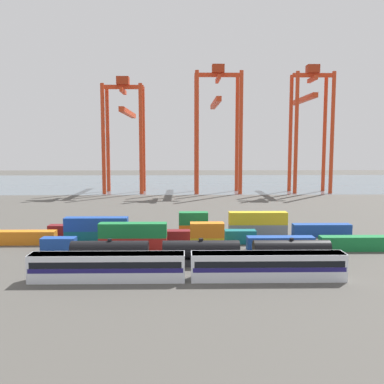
# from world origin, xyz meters

# --- Properties ---
(ground_plane) EXTENTS (420.00, 420.00, 0.00)m
(ground_plane) POSITION_xyz_m (0.00, 40.00, 0.00)
(ground_plane) COLOR #4C4944
(harbour_water) EXTENTS (400.00, 110.00, 0.01)m
(harbour_water) POSITION_xyz_m (0.00, 140.15, 0.00)
(harbour_water) COLOR slate
(harbour_water) RESTS_ON ground_plane
(passenger_train) EXTENTS (44.38, 3.14, 3.90)m
(passenger_train) POSITION_xyz_m (-2.64, -19.36, 2.14)
(passenger_train) COLOR silver
(passenger_train) RESTS_ON ground_plane
(freight_tank_row) EXTENTS (41.02, 2.88, 4.34)m
(freight_tank_row) POSITION_xyz_m (-0.49, -11.81, 2.05)
(freight_tank_row) COLOR #232326
(freight_tank_row) RESTS_ON ground_plane
(shipping_container_0) EXTENTS (6.04, 2.44, 2.60)m
(shipping_container_0) POSITION_xyz_m (-25.63, -2.77, 1.30)
(shipping_container_0) COLOR #1C4299
(shipping_container_0) RESTS_ON ground_plane
(shipping_container_1) EXTENTS (12.10, 2.44, 2.60)m
(shipping_container_1) POSITION_xyz_m (-12.34, -2.77, 1.30)
(shipping_container_1) COLOR #AD211C
(shipping_container_1) RESTS_ON ground_plane
(shipping_container_2) EXTENTS (12.10, 2.44, 2.60)m
(shipping_container_2) POSITION_xyz_m (-12.34, -2.77, 3.90)
(shipping_container_2) COLOR #197538
(shipping_container_2) RESTS_ON shipping_container_1
(shipping_container_3) EXTENTS (6.04, 2.44, 2.60)m
(shipping_container_3) POSITION_xyz_m (0.95, -2.77, 1.30)
(shipping_container_3) COLOR gold
(shipping_container_3) RESTS_ON ground_plane
(shipping_container_4) EXTENTS (6.04, 2.44, 2.60)m
(shipping_container_4) POSITION_xyz_m (0.95, -2.77, 3.90)
(shipping_container_4) COLOR orange
(shipping_container_4) RESTS_ON shipping_container_3
(shipping_container_5) EXTENTS (12.10, 2.44, 2.60)m
(shipping_container_5) POSITION_xyz_m (14.25, -2.77, 1.30)
(shipping_container_5) COLOR #1C4299
(shipping_container_5) RESTS_ON ground_plane
(shipping_container_6) EXTENTS (12.10, 2.44, 2.60)m
(shipping_container_6) POSITION_xyz_m (27.54, -2.77, 1.30)
(shipping_container_6) COLOR #197538
(shipping_container_6) RESTS_ON ground_plane
(shipping_container_10) EXTENTS (12.10, 2.44, 2.60)m
(shipping_container_10) POSITION_xyz_m (-34.05, 3.33, 1.30)
(shipping_container_10) COLOR orange
(shipping_container_10) RESTS_ON ground_plane
(shipping_container_11) EXTENTS (12.10, 2.44, 2.60)m
(shipping_container_11) POSITION_xyz_m (-20.11, 3.33, 1.30)
(shipping_container_11) COLOR #146066
(shipping_container_11) RESTS_ON ground_plane
(shipping_container_12) EXTENTS (12.10, 2.44, 2.60)m
(shipping_container_12) POSITION_xyz_m (-20.11, 3.33, 3.90)
(shipping_container_12) COLOR #1C4299
(shipping_container_12) RESTS_ON shipping_container_11
(shipping_container_13) EXTENTS (12.10, 2.44, 2.60)m
(shipping_container_13) POSITION_xyz_m (-6.18, 3.33, 1.30)
(shipping_container_13) COLOR maroon
(shipping_container_13) RESTS_ON ground_plane
(shipping_container_14) EXTENTS (6.04, 2.44, 2.60)m
(shipping_container_14) POSITION_xyz_m (7.76, 3.33, 1.30)
(shipping_container_14) COLOR #146066
(shipping_container_14) RESTS_ON ground_plane
(shipping_container_15) EXTENTS (6.04, 2.44, 2.60)m
(shipping_container_15) POSITION_xyz_m (-28.17, 9.43, 1.30)
(shipping_container_15) COLOR maroon
(shipping_container_15) RESTS_ON ground_plane
(shipping_container_16) EXTENTS (12.10, 2.44, 2.60)m
(shipping_container_16) POSITION_xyz_m (-14.70, 9.43, 1.30)
(shipping_container_16) COLOR orange
(shipping_container_16) RESTS_ON ground_plane
(shipping_container_17) EXTENTS (6.04, 2.44, 2.60)m
(shipping_container_17) POSITION_xyz_m (-1.22, 9.43, 1.30)
(shipping_container_17) COLOR orange
(shipping_container_17) RESTS_ON ground_plane
(shipping_container_18) EXTENTS (6.04, 2.44, 2.60)m
(shipping_container_18) POSITION_xyz_m (-1.22, 9.43, 3.90)
(shipping_container_18) COLOR #197538
(shipping_container_18) RESTS_ON shipping_container_17
(shipping_container_19) EXTENTS (12.10, 2.44, 2.60)m
(shipping_container_19) POSITION_xyz_m (12.25, 9.43, 1.30)
(shipping_container_19) COLOR slate
(shipping_container_19) RESTS_ON ground_plane
(shipping_container_20) EXTENTS (12.10, 2.44, 2.60)m
(shipping_container_20) POSITION_xyz_m (12.25, 9.43, 3.90)
(shipping_container_20) COLOR gold
(shipping_container_20) RESTS_ON shipping_container_19
(shipping_container_21) EXTENTS (12.10, 2.44, 2.60)m
(shipping_container_21) POSITION_xyz_m (25.72, 9.43, 1.30)
(shipping_container_21) COLOR #1C4299
(shipping_container_21) RESTS_ON ground_plane
(gantry_crane_west) EXTENTS (16.29, 41.79, 46.08)m
(gantry_crane_west) POSITION_xyz_m (-27.27, 98.19, 28.05)
(gantry_crane_west) COLOR red
(gantry_crane_west) RESTS_ON ground_plane
(gantry_crane_central) EXTENTS (18.72, 38.92, 50.87)m
(gantry_crane_central) POSITION_xyz_m (10.49, 97.38, 30.87)
(gantry_crane_central) COLOR red
(gantry_crane_central) RESTS_ON ground_plane
(gantry_crane_east) EXTENTS (15.86, 33.89, 50.88)m
(gantry_crane_east) POSITION_xyz_m (48.24, 96.87, 30.79)
(gantry_crane_east) COLOR red
(gantry_crane_east) RESTS_ON ground_plane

